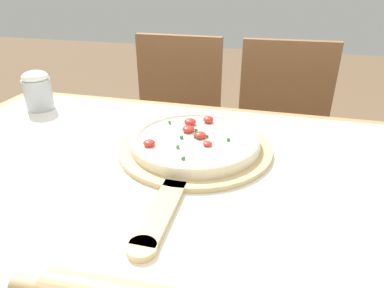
% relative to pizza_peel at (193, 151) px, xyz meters
% --- Properties ---
extents(dining_table, '(1.44, 0.90, 0.73)m').
position_rel_pizza_peel_xyz_m(dining_table, '(0.01, -0.11, -0.11)').
color(dining_table, '#A87F51').
rests_on(dining_table, ground_plane).
extents(towel_cloth, '(1.36, 0.82, 0.00)m').
position_rel_pizza_peel_xyz_m(towel_cloth, '(0.01, -0.11, -0.01)').
color(towel_cloth, white).
rests_on(towel_cloth, dining_table).
extents(pizza_peel, '(0.37, 0.56, 0.01)m').
position_rel_pizza_peel_xyz_m(pizza_peel, '(0.00, 0.00, 0.00)').
color(pizza_peel, tan).
rests_on(pizza_peel, towel_cloth).
extents(pizza, '(0.31, 0.31, 0.04)m').
position_rel_pizza_peel_xyz_m(pizza, '(-0.00, 0.02, 0.02)').
color(pizza, beige).
rests_on(pizza, pizza_peel).
extents(chair_left, '(0.40, 0.40, 0.88)m').
position_rel_pizza_peel_xyz_m(chair_left, '(-0.25, 0.65, -0.23)').
color(chair_left, brown).
rests_on(chair_left, ground_plane).
extents(chair_right, '(0.42, 0.42, 0.88)m').
position_rel_pizza_peel_xyz_m(chair_right, '(0.22, 0.65, -0.23)').
color(chair_right, brown).
rests_on(chair_right, ground_plane).
extents(flour_cup, '(0.08, 0.08, 0.12)m').
position_rel_pizza_peel_xyz_m(flour_cup, '(-0.54, 0.17, 0.06)').
color(flour_cup, '#B2B7BC').
rests_on(flour_cup, towel_cloth).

